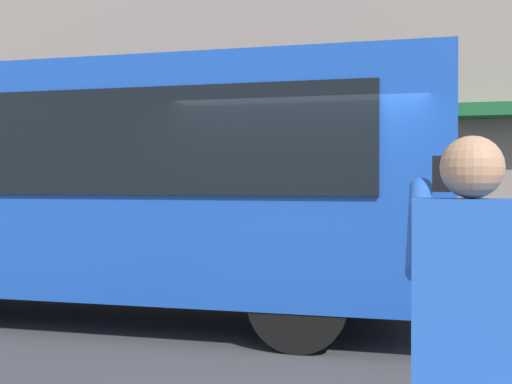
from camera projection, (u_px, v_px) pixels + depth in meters
ground_plane at (310, 338)px, 7.18m from camera, size 60.00×60.00×0.00m
red_bus at (81, 182)px, 8.42m from camera, size 9.05×2.54×3.08m
pedestrian_photographer at (472, 338)px, 2.33m from camera, size 0.53×0.52×1.70m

